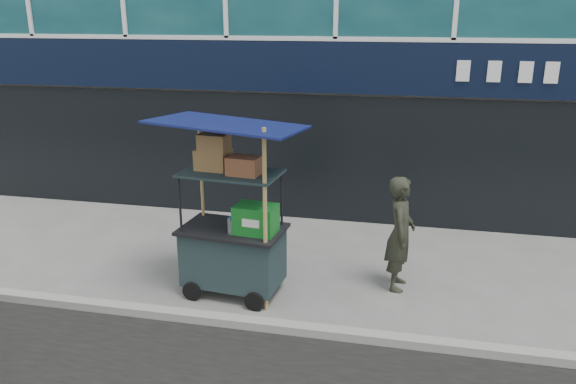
# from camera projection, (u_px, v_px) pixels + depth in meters

# --- Properties ---
(ground) EXTENTS (80.00, 80.00, 0.00)m
(ground) POSITION_uv_depth(u_px,v_px,m) (289.00, 323.00, 7.27)
(ground) COLOR slate
(ground) RESTS_ON ground
(curb) EXTENTS (80.00, 0.18, 0.12)m
(curb) POSITION_uv_depth(u_px,v_px,m) (286.00, 327.00, 7.07)
(curb) COLOR gray
(curb) RESTS_ON ground
(vendor_cart) EXTENTS (2.01, 1.52, 2.56)m
(vendor_cart) POSITION_uv_depth(u_px,v_px,m) (234.00, 234.00, 7.81)
(vendor_cart) COLOR #1A2A2C
(vendor_cart) RESTS_ON ground
(vendor_man) EXTENTS (0.43, 0.63, 1.68)m
(vendor_man) POSITION_uv_depth(u_px,v_px,m) (400.00, 233.00, 7.99)
(vendor_man) COLOR #272A1F
(vendor_man) RESTS_ON ground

